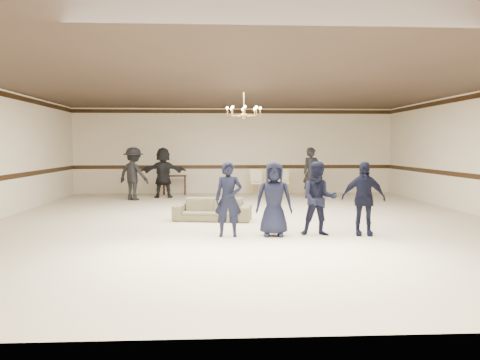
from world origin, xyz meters
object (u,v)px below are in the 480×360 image
object	(u,v)px
boy_d	(363,198)
banquet_chair_left	(257,183)
settee	(213,209)
banquet_chair_mid	(284,182)
boy_a	(229,199)
boy_b	(274,199)
adult_right	(312,173)
boy_c	(319,199)
adult_left	(134,174)
console_table	(174,185)
banquet_chair_right	(311,182)
adult_mid	(163,173)
chandelier	(244,103)

from	to	relation	value
boy_d	banquet_chair_left	xyz separation A→B (m)	(-1.43, 8.14, -0.29)
settee	banquet_chair_mid	xyz separation A→B (m)	(2.59, 6.05, 0.19)
boy_a	banquet_chair_left	world-z (taller)	boy_a
boy_b	adult_right	distance (m)	7.30
settee	boy_c	bearing A→B (deg)	-34.30
adult_right	banquet_chair_left	distance (m)	2.18
adult_left	banquet_chair_mid	bearing A→B (deg)	-134.01
boy_c	adult_left	size ratio (longest dim) A/B	0.85
boy_a	adult_right	world-z (taller)	adult_right
banquet_chair_mid	settee	bearing A→B (deg)	-107.50
boy_a	settee	xyz separation A→B (m)	(-0.32, 2.09, -0.47)
console_table	adult_right	bearing A→B (deg)	-20.51
adult_right	console_table	xyz separation A→B (m)	(-4.79, 1.37, -0.51)
adult_left	console_table	world-z (taller)	adult_left
adult_left	banquet_chair_right	xyz separation A→B (m)	(6.21, 1.47, -0.42)
boy_a	adult_mid	distance (m)	7.65
boy_a	banquet_chair_mid	bearing A→B (deg)	79.24
banquet_chair_mid	boy_c	bearing A→B (deg)	-87.60
boy_a	settee	bearing A→B (deg)	103.58
chandelier	banquet_chair_left	size ratio (longest dim) A/B	1.03
chandelier	adult_right	distance (m)	5.25
console_table	boy_d	bearing A→B (deg)	-66.61
boy_b	boy_c	size ratio (longest dim) A/B	1.00
settee	console_table	distance (m)	6.41
banquet_chair_right	console_table	size ratio (longest dim) A/B	1.06
adult_right	banquet_chair_mid	bearing A→B (deg)	112.43
adult_left	banquet_chair_mid	xyz separation A→B (m)	(5.21, 1.47, -0.42)
boy_a	boy_c	bearing A→B (deg)	4.80
settee	banquet_chair_right	xyz separation A→B (m)	(3.59, 6.05, 0.19)
chandelier	boy_a	world-z (taller)	chandelier
chandelier	adult_left	size ratio (longest dim) A/B	0.54
boy_c	banquet_chair_mid	world-z (taller)	boy_c
adult_right	banquet_chair_left	size ratio (longest dim) A/B	1.91
adult_left	boy_b	bearing A→B (deg)	150.17
adult_mid	banquet_chair_mid	world-z (taller)	adult_mid
boy_c	banquet_chair_left	size ratio (longest dim) A/B	1.63
boy_c	banquet_chair_left	xyz separation A→B (m)	(-0.53, 8.14, -0.29)
chandelier	boy_b	size ratio (longest dim) A/B	0.63
chandelier	banquet_chair_left	distance (m)	5.86
banquet_chair_right	adult_right	bearing A→B (deg)	-95.66
chandelier	boy_a	size ratio (longest dim) A/B	0.63
banquet_chair_right	boy_a	bearing A→B (deg)	-107.51
boy_a	banquet_chair_right	size ratio (longest dim) A/B	1.63
adult_right	banquet_chair_right	xyz separation A→B (m)	(0.21, 1.17, -0.42)
chandelier	settee	xyz separation A→B (m)	(-0.80, -0.77, -2.61)
banquet_chair_left	console_table	xyz separation A→B (m)	(-3.00, 0.20, -0.09)
adult_mid	banquet_chair_mid	size ratio (longest dim) A/B	1.91
boy_c	adult_right	distance (m)	7.09
boy_a	console_table	world-z (taller)	boy_a
adult_mid	banquet_chair_left	size ratio (longest dim) A/B	1.91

